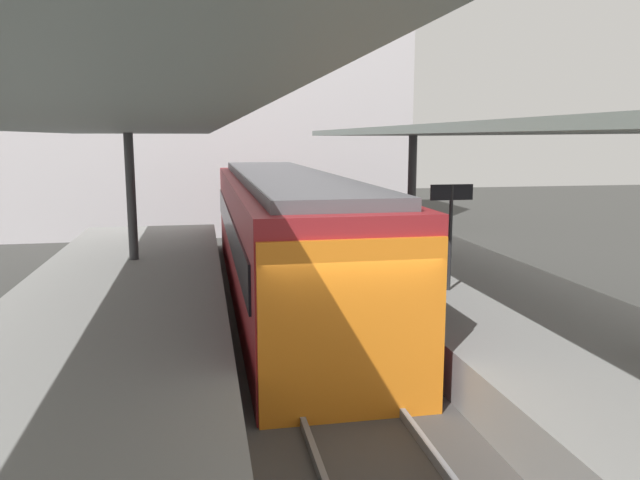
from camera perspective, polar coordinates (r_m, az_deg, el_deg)
The scene contains 11 objects.
ground_plane at distance 9.85m, azimuth 1.83°, elevation -15.40°, with size 80.00×80.00×0.00m, color #383835.
platform_left at distance 9.62m, azimuth -21.49°, elevation -13.47°, with size 4.40×28.00×1.00m, color gray.
platform_right at distance 11.08m, azimuth 21.74°, elevation -10.43°, with size 4.40×28.00×1.00m, color gray.
track_ballast at distance 9.81m, azimuth 1.84°, elevation -14.87°, with size 3.20×28.00×0.20m, color #423F3D.
rail_near_side at distance 9.62m, azimuth -2.48°, elevation -14.27°, with size 0.08×28.00×0.14m, color slate.
rail_far_side at distance 9.91m, azimuth 6.02°, elevation -13.58°, with size 0.08×28.00×0.14m, color slate.
commuter_train at distance 15.32m, azimuth -3.30°, elevation 0.38°, with size 2.78×14.31×3.10m.
canopy_left at distance 10.28m, azimuth -21.37°, elevation 9.78°, with size 4.18×21.00×3.44m.
canopy_right at distance 11.66m, azimuth 19.15°, elevation 9.51°, with size 4.18×21.00×3.38m.
platform_sign at distance 12.86m, azimuth 12.08°, elevation 2.47°, with size 0.90×0.08×2.21m.
station_building_backdrop at distance 28.75m, azimuth -11.03°, elevation 12.00°, with size 18.00×6.00×11.00m, color #B7B2B7.
Camera 1 is at (-1.98, -8.72, 4.14)m, focal length 34.42 mm.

